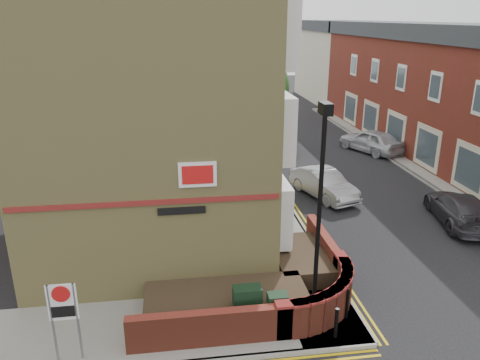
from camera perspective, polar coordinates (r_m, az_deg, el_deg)
name	(u,v)px	position (r m, az deg, el deg)	size (l,w,h in m)	color
ground	(266,357)	(13.06, 3.20, -20.78)	(120.00, 120.00, 0.00)	black
pavement_corner	(133,331)	(14.10, -12.86, -17.52)	(13.00, 3.00, 0.12)	gray
pavement_main	(247,167)	(27.39, 0.88, 1.62)	(2.00, 32.00, 0.12)	gray
pavement_far	(450,175)	(28.55, 24.26, 0.60)	(4.00, 40.00, 0.12)	gray
kerb_main_near	(264,166)	(27.56, 2.94, 1.70)	(0.15, 32.00, 0.12)	gray
kerb_main_far	(417,176)	(27.55, 20.73, 0.43)	(0.15, 40.00, 0.12)	gray
yellow_lines_main	(268,167)	(27.62, 3.44, 1.62)	(0.28, 32.00, 0.01)	gold
corner_building	(152,79)	(17.92, -10.70, 12.04)	(8.95, 10.40, 13.60)	tan
garden_wall	(251,302)	(15.02, 1.31, -14.70)	(6.80, 6.00, 1.20)	maroon
lamppost	(319,218)	(12.63, 9.60, -4.58)	(0.25, 0.50, 6.30)	black
utility_cabinet_large	(247,306)	(13.60, 0.89, -15.09)	(0.80, 0.45, 1.20)	black
utility_cabinet_small	(277,311)	(13.51, 4.57, -15.67)	(0.55, 0.40, 1.10)	black
bollard_near	(336,323)	(13.47, 11.65, -16.69)	(0.11, 0.11, 0.90)	black
bollard_far	(347,304)	(14.27, 12.92, -14.53)	(0.11, 0.11, 0.90)	black
zone_sign	(63,308)	(12.64, -20.75, -14.43)	(0.72, 0.07, 2.20)	slate
far_terrace	(446,91)	(31.79, 23.84, 9.85)	(5.40, 30.40, 8.00)	maroon
far_terrace_cream	(334,61)	(50.75, 11.38, 14.08)	(5.40, 12.40, 8.00)	beige
tree_near	(253,92)	(24.44, 1.66, 10.63)	(3.64, 3.65, 6.70)	#382B1E
tree_mid	(234,67)	(32.24, -0.78, 13.64)	(4.03, 4.03, 7.42)	#382B1E
tree_far	(221,60)	(40.18, -2.28, 14.36)	(3.81, 3.81, 7.00)	#382B1E
traffic_light_assembly	(234,96)	(35.50, -0.73, 10.25)	(0.20, 0.16, 4.20)	black
silver_car_near	(324,184)	(23.19, 10.20, -0.45)	(1.43, 4.09, 1.35)	#9B9EA3
red_car_main	(277,141)	(31.13, 4.56, 4.80)	(2.04, 4.42, 1.23)	maroon
grey_car_far	(460,209)	(22.02, 25.20, -3.19)	(1.85, 4.55, 1.32)	#323136
silver_car_far	(371,141)	(31.62, 15.69, 4.64)	(1.80, 4.47, 1.52)	#B8BAC0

